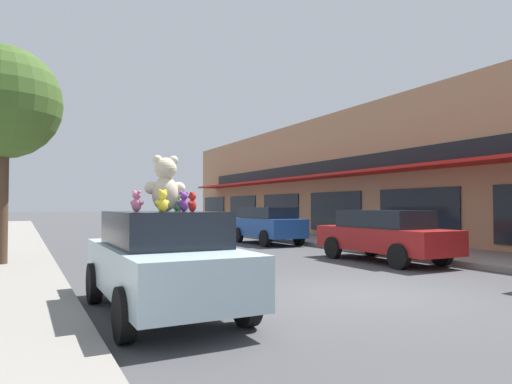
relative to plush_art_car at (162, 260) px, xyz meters
name	(u,v)px	position (x,y,z in m)	size (l,w,h in m)	color
ground_plane	(363,294)	(3.84, -0.21, -0.84)	(260.00, 260.00, 0.00)	#424244
storefront_row	(424,179)	(18.80, 11.96, 2.42)	(14.46, 38.50, 6.54)	tan
plush_art_car	(162,260)	(0.00, 0.00, 0.00)	(1.88, 4.17, 1.60)	#ADC6D1
teddy_bear_giant	(165,184)	(0.07, 0.11, 1.19)	(0.67, 0.43, 0.90)	beige
teddy_bear_green	(177,202)	(0.44, 0.66, 0.91)	(0.19, 0.25, 0.33)	green
teddy_bear_purple	(184,202)	(0.34, -0.02, 0.91)	(0.24, 0.15, 0.32)	purple
teddy_bear_brown	(180,205)	(0.59, 0.99, 0.86)	(0.15, 0.16, 0.23)	olive
teddy_bear_red	(192,202)	(0.32, -0.48, 0.90)	(0.20, 0.21, 0.30)	red
teddy_bear_blue	(161,204)	(0.21, 0.85, 0.88)	(0.15, 0.19, 0.25)	blue
teddy_bear_pink	(137,201)	(-0.41, 0.00, 0.91)	(0.21, 0.23, 0.33)	pink
teddy_bear_yellow	(163,201)	(-0.28, -1.00, 0.91)	(0.24, 0.17, 0.31)	yellow
parked_car_far_center	(383,234)	(7.72, 3.41, -0.01)	(1.80, 4.63, 1.55)	maroon
parked_car_far_right	(267,224)	(7.72, 10.69, 0.05)	(1.85, 4.12, 1.62)	#1E4793
street_tree	(2,103)	(-2.47, 6.80, 3.58)	(3.03, 3.03, 5.83)	#473323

